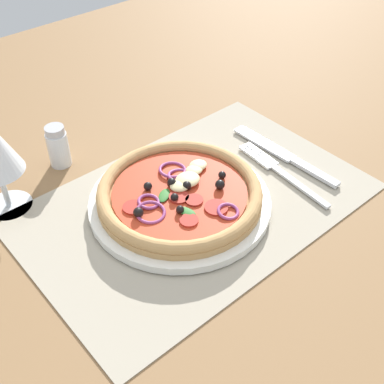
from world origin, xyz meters
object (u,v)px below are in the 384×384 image
Objects in this scene: pizza at (180,193)px; pepper_shaker at (58,146)px; plate at (180,202)px; knife at (283,154)px; fork at (278,170)px.

pizza is 20.93cm from pepper_shaker.
pepper_shaker is at bearing 110.97° from plate.
pepper_shaker is (-26.99, 21.31, 2.60)cm from knife.
plate reaches higher than fork.
fork is (15.93, -3.94, -2.01)cm from pizza.
plate is 1.66cm from pizza.
fork is at bearing -13.90° from pizza.
pizza is 16.53cm from fork.
pizza reaches higher than knife.
pizza is 1.13× the size of knife.
pizza is at bearing 22.50° from plate.
pepper_shaker is (-7.50, 19.53, 0.62)cm from pizza.
pepper_shaker reaches higher than pizza.
knife is 2.99× the size of pepper_shaker.
plate reaches higher than knife.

